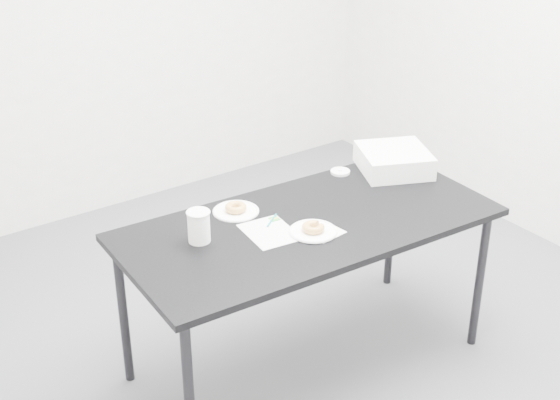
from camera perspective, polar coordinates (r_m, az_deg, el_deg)
floor at (r=4.00m, az=0.51°, el=-10.93°), size 4.00×4.00×0.00m
wall_back at (r=5.05m, az=-13.19°, el=13.56°), size 4.00×0.02×2.70m
table at (r=3.54m, az=2.11°, el=-2.40°), size 1.75×0.88×0.78m
scorecard at (r=3.42m, az=-0.75°, el=-2.36°), size 0.23×0.28×0.00m
logo_patch at (r=3.52m, az=-0.42°, el=-1.39°), size 0.05×0.05×0.00m
pen at (r=3.50m, az=-0.61°, el=-1.49°), size 0.10×0.08×0.01m
napkin at (r=3.43m, az=3.18°, el=-2.32°), size 0.17×0.17×0.00m
plate_near at (r=3.42m, az=2.44°, el=-2.30°), size 0.21×0.21×0.01m
donut_near at (r=3.41m, az=2.45°, el=-2.02°), size 0.10×0.10×0.03m
plate_far at (r=3.59m, az=-3.25°, el=-0.83°), size 0.21×0.21×0.01m
donut_far at (r=3.58m, az=-3.25°, el=-0.55°), size 0.11×0.11×0.03m
coffee_cup at (r=3.33m, az=-5.96°, el=-1.93°), size 0.10×0.10×0.14m
cup_lid at (r=3.98m, az=4.43°, el=2.07°), size 0.10×0.10×0.01m
bakery_box at (r=4.02m, az=8.33°, el=2.89°), size 0.44×0.44×0.11m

